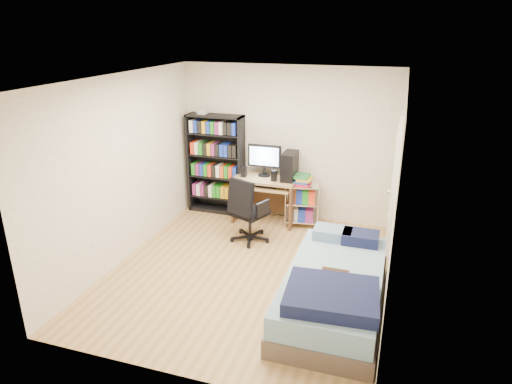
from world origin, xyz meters
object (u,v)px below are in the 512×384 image
(office_chair, at_px, (248,221))
(bed, at_px, (334,289))
(computer_desk, at_px, (272,182))
(media_shelf, at_px, (216,163))

(office_chair, relative_size, bed, 0.47)
(computer_desk, distance_m, office_chair, 0.92)
(media_shelf, bearing_deg, bed, -44.43)
(office_chair, height_order, bed, office_chair)
(media_shelf, height_order, computer_desk, media_shelf)
(media_shelf, height_order, bed, media_shelf)
(media_shelf, relative_size, bed, 0.82)
(computer_desk, xyz_separation_m, bed, (1.36, -2.22, -0.41))
(office_chair, bearing_deg, computer_desk, 103.12)
(media_shelf, bearing_deg, computer_desk, -7.13)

